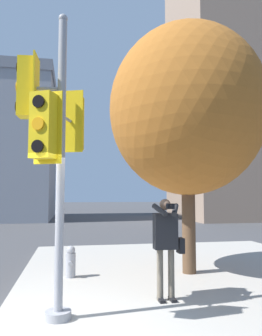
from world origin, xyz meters
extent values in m
cube|color=#ADA89E|center=(3.50, 3.50, 0.08)|extent=(8.00, 8.00, 0.15)
cylinder|color=#939399|center=(0.43, 0.64, 0.21)|extent=(0.38, 0.38, 0.12)
cylinder|color=#939399|center=(0.43, 0.64, 2.46)|extent=(0.13, 0.13, 4.37)
sphere|color=#939399|center=(0.43, 0.64, 4.68)|extent=(0.14, 0.14, 0.14)
cylinder|color=#939399|center=(0.51, 0.85, 3.14)|extent=(0.16, 0.33, 0.05)
cube|color=yellow|center=(0.61, 1.12, 3.14)|extent=(0.36, 0.33, 0.90)
cube|color=yellow|center=(0.56, 1.00, 3.14)|extent=(0.40, 0.17, 1.02)
cylinder|color=black|center=(0.66, 1.25, 3.44)|extent=(0.17, 0.09, 0.17)
cylinder|color=orange|center=(0.66, 1.25, 3.14)|extent=(0.17, 0.09, 0.17)
cylinder|color=black|center=(0.66, 1.25, 2.84)|extent=(0.17, 0.09, 0.17)
cylinder|color=#939399|center=(0.33, 0.43, 2.88)|extent=(0.19, 0.32, 0.05)
cube|color=yellow|center=(0.21, 0.17, 2.88)|extent=(0.37, 0.35, 0.90)
cube|color=yellow|center=(0.26, 0.29, 2.88)|extent=(0.39, 0.20, 1.02)
cylinder|color=black|center=(0.15, 0.04, 3.18)|extent=(0.17, 0.10, 0.17)
cylinder|color=orange|center=(0.15, 0.04, 2.88)|extent=(0.17, 0.10, 0.17)
cylinder|color=black|center=(0.15, 0.04, 2.58)|extent=(0.17, 0.10, 0.17)
cylinder|color=#939399|center=(0.20, 0.66, 3.56)|extent=(0.34, 0.08, 0.05)
cube|color=yellow|center=(-0.09, 0.68, 3.56)|extent=(0.26, 0.32, 0.90)
cube|color=yellow|center=(0.04, 0.67, 3.56)|extent=(0.06, 0.42, 1.02)
cylinder|color=black|center=(-0.22, 0.69, 3.86)|extent=(0.04, 0.17, 0.17)
cylinder|color=orange|center=(-0.22, 0.69, 3.56)|extent=(0.04, 0.17, 0.17)
cylinder|color=black|center=(-0.22, 0.69, 3.26)|extent=(0.04, 0.17, 0.17)
cube|color=black|center=(2.11, 1.13, 0.18)|extent=(0.09, 0.24, 0.05)
cube|color=black|center=(2.31, 1.13, 0.18)|extent=(0.09, 0.24, 0.05)
cylinder|color=#6B6051|center=(2.11, 1.19, 0.58)|extent=(0.11, 0.11, 0.86)
cylinder|color=#6B6051|center=(2.31, 1.19, 0.58)|extent=(0.11, 0.11, 0.86)
cube|color=#232326|center=(2.21, 1.19, 1.31)|extent=(0.40, 0.22, 0.61)
sphere|color=#8C664C|center=(2.21, 1.19, 1.78)|extent=(0.19, 0.19, 0.19)
cube|color=black|center=(2.21, 0.88, 1.76)|extent=(0.12, 0.10, 0.09)
cylinder|color=black|center=(2.21, 0.81, 1.76)|extent=(0.06, 0.08, 0.06)
cylinder|color=#232326|center=(2.07, 1.05, 1.69)|extent=(0.23, 0.35, 0.22)
cylinder|color=#232326|center=(2.34, 1.05, 1.69)|extent=(0.23, 0.35, 0.22)
cube|color=black|center=(2.49, 1.21, 1.06)|extent=(0.10, 0.20, 0.26)
cylinder|color=brown|center=(3.29, 2.96, 1.41)|extent=(0.31, 0.31, 2.53)
ellipsoid|color=#A86023|center=(3.29, 2.96, 3.97)|extent=(3.70, 3.70, 4.07)
cylinder|color=#99999E|center=(0.60, 3.05, 0.41)|extent=(0.21, 0.21, 0.52)
sphere|color=#99999E|center=(0.60, 3.05, 0.73)|extent=(0.19, 0.19, 0.19)
cylinder|color=#99999E|center=(0.60, 2.92, 0.47)|extent=(0.10, 0.06, 0.10)
cube|color=gray|center=(14.72, 20.81, 10.68)|extent=(10.77, 8.70, 21.37)
camera|label=1|loc=(0.60, -4.36, 1.95)|focal=35.00mm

